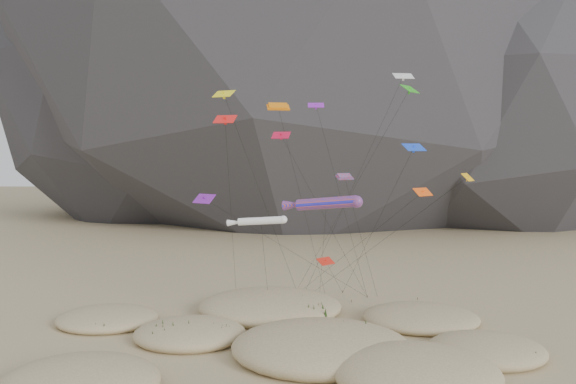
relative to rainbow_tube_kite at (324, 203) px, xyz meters
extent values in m
plane|color=#CCB789|center=(-1.91, -11.13, -13.43)|extent=(500.00, 500.00, 0.00)
ellipsoid|color=black|center=(6.09, 103.87, 46.57)|extent=(191.54, 147.29, 156.00)
ellipsoid|color=#2B2B30|center=(-38.91, 111.87, 30.57)|extent=(136.20, 127.83, 116.00)
ellipsoid|color=black|center=(54.09, 98.87, 24.57)|extent=(130.55, 126.41, 100.00)
ellipsoid|color=#CCB789|center=(-20.03, -15.78, -12.68)|extent=(12.66, 10.76, 3.32)
ellipsoid|color=#CCB789|center=(6.82, -13.89, -12.60)|extent=(13.83, 11.76, 3.66)
ellipsoid|color=#CCB789|center=(-13.61, -3.40, -12.84)|extent=(11.34, 9.64, 2.63)
ellipsoid|color=#CCB789|center=(-0.62, -7.87, -12.60)|extent=(16.77, 14.25, 3.70)
ellipsoid|color=#CCB789|center=(14.62, -7.88, -12.86)|extent=(10.87, 9.24, 2.53)
ellipsoid|color=#CCB789|center=(-5.89, 5.96, -12.69)|extent=(16.79, 14.28, 3.29)
ellipsoid|color=#CCB789|center=(10.92, 2.25, -12.89)|extent=(12.82, 10.90, 2.38)
ellipsoid|color=#CCB789|center=(-23.62, 1.87, -12.92)|extent=(11.15, 9.47, 2.27)
ellipsoid|color=black|center=(-18.83, -15.77, -12.53)|extent=(2.73, 2.34, 0.82)
ellipsoid|color=black|center=(-18.34, -13.66, -12.63)|extent=(2.66, 2.28, 0.80)
ellipsoid|color=black|center=(9.21, -14.55, -12.43)|extent=(3.68, 3.15, 1.10)
ellipsoid|color=black|center=(4.65, -15.65, -12.63)|extent=(2.64, 2.26, 0.79)
ellipsoid|color=black|center=(-15.09, -5.07, -12.63)|extent=(3.07, 2.62, 0.92)
ellipsoid|color=black|center=(-10.64, -4.19, -12.73)|extent=(1.97, 1.69, 0.59)
ellipsoid|color=black|center=(1.78, -5.67, -12.33)|extent=(3.82, 3.27, 1.15)
ellipsoid|color=black|center=(4.58, -5.40, -12.43)|extent=(2.42, 2.07, 0.73)
ellipsoid|color=black|center=(-0.70, -9.28, -12.53)|extent=(2.71, 2.32, 0.81)
ellipsoid|color=black|center=(17.19, -9.38, -12.83)|extent=(2.42, 2.07, 0.72)
ellipsoid|color=black|center=(-3.86, 6.00, -12.43)|extent=(3.34, 2.86, 1.00)
ellipsoid|color=black|center=(-0.81, 2.47, -12.53)|extent=(2.31, 1.98, 0.69)
ellipsoid|color=black|center=(11.71, 2.68, -12.73)|extent=(2.45, 2.09, 0.73)
ellipsoid|color=black|center=(9.74, 0.59, -12.83)|extent=(1.87, 1.60, 0.56)
ellipsoid|color=black|center=(-23.93, 0.04, -12.93)|extent=(2.03, 1.74, 0.61)
ellipsoid|color=black|center=(-22.99, -1.81, -13.03)|extent=(2.00, 1.71, 0.60)
cylinder|color=#3F2D1E|center=(-3.23, 12.53, -13.28)|extent=(0.08, 0.08, 0.30)
cylinder|color=#3F2D1E|center=(-2.21, 10.64, -13.28)|extent=(0.08, 0.08, 0.30)
cylinder|color=#3F2D1E|center=(4.14, 10.49, -13.28)|extent=(0.08, 0.08, 0.30)
cylinder|color=#3F2D1E|center=(3.45, 15.08, -13.28)|extent=(0.08, 0.08, 0.30)
cylinder|color=#3F2D1E|center=(6.43, 12.75, -13.28)|extent=(0.08, 0.08, 0.30)
cylinder|color=#3F2D1E|center=(-10.53, 13.05, -13.28)|extent=(0.08, 0.08, 0.30)
cylinder|color=#3F2D1E|center=(12.69, 11.66, -13.28)|extent=(0.08, 0.08, 0.30)
cylinder|color=#3F2D1E|center=(-10.40, 9.80, -13.28)|extent=(0.08, 0.08, 0.30)
cylinder|color=#DD5617|center=(0.28, -0.13, 0.04)|extent=(6.57, 3.88, 1.89)
sphere|color=#DD5617|center=(3.27, -1.50, 0.30)|extent=(1.27, 1.27, 1.27)
cone|color=#DD5617|center=(-3.01, 1.38, -0.29)|extent=(2.94, 2.13, 1.36)
cylinder|color=black|center=(0.17, 5.13, -6.69)|extent=(0.25, 10.55, 13.48)
cylinder|color=white|center=(-6.66, 0.83, -1.95)|extent=(5.03, 1.71, 1.13)
sphere|color=white|center=(-4.24, 0.36, -1.75)|extent=(0.83, 0.83, 0.83)
cone|color=white|center=(-9.32, 1.34, -2.20)|extent=(2.11, 1.08, 0.85)
cylinder|color=black|center=(-6.39, 4.86, -7.69)|extent=(0.57, 8.09, 11.49)
cube|color=orange|center=(-4.81, 1.77, 10.12)|extent=(2.54, 1.43, 0.72)
cube|color=orange|center=(-4.81, 1.77, 10.31)|extent=(2.15, 1.14, 0.70)
cylinder|color=black|center=(-1.86, 7.72, -1.65)|extent=(5.93, 11.91, 23.56)
cube|color=red|center=(2.33, 1.73, 2.65)|extent=(2.06, 1.60, 0.55)
cube|color=red|center=(2.33, 1.73, 2.82)|extent=(1.73, 1.31, 0.54)
cylinder|color=black|center=(5.07, 7.44, -5.39)|extent=(5.52, 11.45, 16.09)
cube|color=purple|center=(-0.77, 2.05, 10.38)|extent=(1.74, 0.96, 0.59)
cube|color=purple|center=(-0.77, 2.05, 10.23)|extent=(0.21, 0.15, 0.60)
cylinder|color=black|center=(2.83, 7.40, -1.50)|extent=(7.23, 10.74, 23.76)
cube|color=purple|center=(-12.80, 1.60, 0.34)|extent=(2.64, 2.27, 0.95)
cube|color=purple|center=(-12.80, 1.60, 0.19)|extent=(0.40, 0.41, 0.80)
cylinder|color=black|center=(-3.18, 7.18, -6.52)|extent=(19.25, 11.18, 13.74)
cube|color=red|center=(0.06, -2.51, -5.63)|extent=(1.98, 1.88, 0.61)
cube|color=red|center=(0.06, -2.51, -5.78)|extent=(0.26, 0.26, 0.62)
cylinder|color=black|center=(1.76, 6.29, -9.50)|extent=(3.41, 17.60, 7.77)
cube|color=green|center=(9.31, 2.36, 12.12)|extent=(2.43, 2.58, 0.88)
cube|color=green|center=(9.31, 2.36, 11.97)|extent=(0.38, 0.38, 0.80)
cylinder|color=black|center=(3.04, 7.44, -0.63)|extent=(12.57, 10.19, 25.51)
cube|color=yellow|center=(-10.27, -1.19, 11.26)|extent=(2.41, 1.95, 0.77)
cube|color=yellow|center=(-10.27, -1.19, 11.11)|extent=(0.32, 0.30, 0.74)
cylinder|color=black|center=(-6.24, 4.72, -1.06)|extent=(8.09, 11.87, 24.65)
cube|color=#FFB30D|center=(14.56, -1.42, 2.82)|extent=(1.73, 1.97, 0.81)
cube|color=#FFB30D|center=(14.56, -1.42, 2.67)|extent=(0.36, 0.34, 0.60)
cylinder|color=black|center=(6.17, 4.61, -5.28)|extent=(16.79, 12.09, 16.22)
cube|color=blue|center=(8.94, -1.89, 5.85)|extent=(2.56, 2.05, 0.77)
cube|color=blue|center=(8.94, -1.89, 5.70)|extent=(0.33, 0.29, 0.78)
cylinder|color=black|center=(6.20, 6.59, -3.76)|extent=(5.52, 16.99, 19.25)
cube|color=silver|center=(9.00, 4.37, 13.77)|extent=(2.34, 1.51, 0.74)
cube|color=silver|center=(9.00, 4.37, 13.62)|extent=(0.29, 0.22, 0.76)
cylinder|color=black|center=(3.40, 7.51, 0.20)|extent=(11.25, 6.30, 27.16)
cube|color=red|center=(-4.49, 0.80, 7.13)|extent=(2.09, 1.44, 0.76)
cube|color=red|center=(-4.49, 0.80, 6.98)|extent=(0.28, 0.29, 0.65)
cylinder|color=black|center=(0.97, 6.78, -3.12)|extent=(10.96, 11.98, 20.53)
cube|color=red|center=(-9.85, -3.81, 8.56)|extent=(2.38, 1.70, 0.83)
cube|color=red|center=(-9.85, -3.81, 8.41)|extent=(0.32, 0.32, 0.73)
cylinder|color=black|center=(-10.19, 4.62, -2.41)|extent=(0.71, 16.88, 21.95)
cube|color=#F9510D|center=(9.41, -3.98, 1.49)|extent=(2.11, 1.83, 0.76)
cube|color=#F9510D|center=(9.41, -3.98, 1.34)|extent=(0.32, 0.33, 0.64)
cylinder|color=black|center=(3.09, 4.27, -5.94)|extent=(12.66, 16.53, 14.89)
camera|label=1|loc=(-3.46, -58.50, 5.49)|focal=35.00mm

